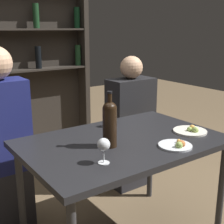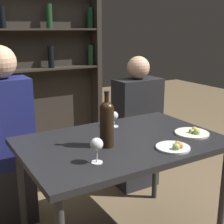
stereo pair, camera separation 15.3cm
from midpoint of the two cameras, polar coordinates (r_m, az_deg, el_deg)
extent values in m
cube|color=black|center=(1.93, -0.18, -5.62)|extent=(1.22, 0.81, 0.04)
cylinder|color=#2D2D30|center=(2.22, 17.41, -13.94)|extent=(0.04, 0.04, 0.70)
cylinder|color=#2D2D30|center=(2.16, -18.30, -14.83)|extent=(0.04, 0.04, 0.70)
cylinder|color=#2D2D30|center=(2.64, 5.38, -8.42)|extent=(0.04, 0.04, 0.70)
cube|color=#28231E|center=(3.65, -18.69, 7.81)|extent=(1.65, 0.02, 1.97)
cube|color=#28231E|center=(3.87, -6.34, 8.89)|extent=(0.06, 0.18, 1.97)
cube|color=#28231E|center=(3.55, -18.14, 7.13)|extent=(1.57, 0.18, 0.02)
cylinder|color=black|center=(3.61, -14.53, 9.63)|extent=(0.07, 0.07, 0.24)
cylinder|color=#19381E|center=(3.82, -7.41, 10.25)|extent=(0.07, 0.07, 0.24)
cube|color=#28231E|center=(3.52, -18.73, 14.12)|extent=(1.57, 0.18, 0.02)
cylinder|color=#19381E|center=(3.60, -14.97, 16.62)|extent=(0.07, 0.07, 0.26)
cylinder|color=black|center=(3.80, -7.63, 16.71)|extent=(0.07, 0.07, 0.24)
cylinder|color=black|center=(1.78, -2.87, -2.94)|extent=(0.08, 0.08, 0.23)
sphere|color=black|center=(1.75, -2.92, 0.56)|extent=(0.08, 0.08, 0.08)
cylinder|color=black|center=(1.74, -2.94, 1.97)|extent=(0.03, 0.03, 0.09)
cylinder|color=black|center=(1.73, -2.96, 3.60)|extent=(0.03, 0.03, 0.01)
cylinder|color=silver|center=(2.17, -1.99, -2.66)|extent=(0.06, 0.06, 0.00)
cylinder|color=silver|center=(2.16, -2.00, -1.85)|extent=(0.01, 0.01, 0.06)
sphere|color=silver|center=(2.15, -2.01, -0.69)|extent=(0.06, 0.06, 0.06)
cylinder|color=silver|center=(1.61, -4.27, -9.27)|extent=(0.06, 0.06, 0.00)
cylinder|color=silver|center=(1.59, -4.30, -7.93)|extent=(0.01, 0.01, 0.08)
sphere|color=silver|center=(1.57, -4.34, -6.00)|extent=(0.07, 0.07, 0.07)
cylinder|color=silver|center=(2.11, 12.07, -3.46)|extent=(0.22, 0.22, 0.01)
sphere|color=gold|center=(2.12, 12.48, -2.84)|extent=(0.04, 0.04, 0.04)
sphere|color=#99B256|center=(2.08, 12.97, -3.24)|extent=(0.04, 0.04, 0.04)
sphere|color=#99B256|center=(2.09, 11.97, -3.14)|extent=(0.03, 0.03, 0.03)
cylinder|color=silver|center=(1.84, 9.14, -6.13)|extent=(0.20, 0.20, 0.01)
sphere|color=#C67038|center=(1.82, 10.30, -5.78)|extent=(0.04, 0.04, 0.04)
sphere|color=gold|center=(1.83, 9.99, -5.70)|extent=(0.03, 0.03, 0.03)
sphere|color=gold|center=(1.87, 9.86, -5.32)|extent=(0.03, 0.03, 0.03)
sphere|color=#99B256|center=(1.79, 9.79, -6.04)|extent=(0.04, 0.04, 0.04)
cube|color=#26262B|center=(2.44, -20.25, -14.64)|extent=(0.32, 0.22, 0.45)
cube|color=navy|center=(2.23, -21.51, -2.53)|extent=(0.36, 0.22, 0.62)
cube|color=#26262B|center=(2.87, 1.75, -9.01)|extent=(0.36, 0.22, 0.45)
cube|color=black|center=(2.71, 1.84, 0.52)|extent=(0.40, 0.22, 0.53)
sphere|color=tan|center=(2.64, 1.90, 8.15)|extent=(0.19, 0.19, 0.19)
camera|label=1|loc=(0.08, -92.21, -0.60)|focal=50.00mm
camera|label=2|loc=(0.08, 87.79, 0.60)|focal=50.00mm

